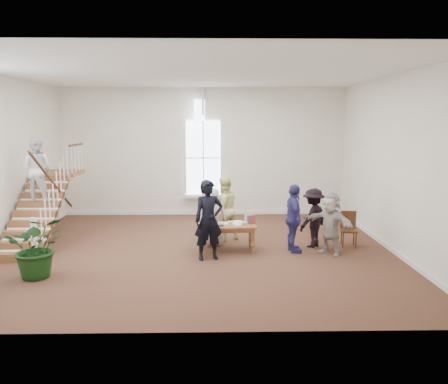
{
  "coord_description": "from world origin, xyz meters",
  "views": [
    {
      "loc": [
        0.43,
        -11.02,
        3.32
      ],
      "look_at": [
        0.65,
        0.4,
        1.48
      ],
      "focal_mm": 35.0,
      "sensor_mm": 36.0,
      "label": 1
    }
  ],
  "objects_px": {
    "woman_cluster_c": "(331,224)",
    "side_chair": "(349,227)",
    "floor_plant": "(37,247)",
    "police_officer": "(209,220)",
    "elderly_woman": "(213,217)",
    "person_yellow": "(224,208)",
    "woman_cluster_b": "(313,218)",
    "library_table": "(227,228)",
    "woman_cluster_a": "(294,218)"
  },
  "relations": [
    {
      "from": "library_table",
      "to": "woman_cluster_a",
      "type": "distance_m",
      "value": 1.73
    },
    {
      "from": "library_table",
      "to": "woman_cluster_c",
      "type": "distance_m",
      "value": 2.63
    },
    {
      "from": "elderly_woman",
      "to": "person_yellow",
      "type": "bearing_deg",
      "value": -124.7
    },
    {
      "from": "woman_cluster_c",
      "to": "library_table",
      "type": "bearing_deg",
      "value": -135.24
    },
    {
      "from": "floor_plant",
      "to": "woman_cluster_a",
      "type": "bearing_deg",
      "value": 16.62
    },
    {
      "from": "woman_cluster_b",
      "to": "woman_cluster_c",
      "type": "relative_size",
      "value": 1.0
    },
    {
      "from": "woman_cluster_b",
      "to": "woman_cluster_c",
      "type": "xyz_separation_m",
      "value": [
        0.3,
        -0.65,
        -0.0
      ]
    },
    {
      "from": "woman_cluster_a",
      "to": "woman_cluster_c",
      "type": "distance_m",
      "value": 0.93
    },
    {
      "from": "elderly_woman",
      "to": "woman_cluster_a",
      "type": "distance_m",
      "value": 2.18
    },
    {
      "from": "police_officer",
      "to": "woman_cluster_b",
      "type": "height_order",
      "value": "police_officer"
    },
    {
      "from": "floor_plant",
      "to": "elderly_woman",
      "type": "bearing_deg",
      "value": 32.87
    },
    {
      "from": "police_officer",
      "to": "person_yellow",
      "type": "height_order",
      "value": "police_officer"
    },
    {
      "from": "police_officer",
      "to": "woman_cluster_c",
      "type": "distance_m",
      "value": 3.09
    },
    {
      "from": "library_table",
      "to": "elderly_woman",
      "type": "distance_m",
      "value": 0.71
    },
    {
      "from": "side_chair",
      "to": "woman_cluster_c",
      "type": "bearing_deg",
      "value": -125.6
    },
    {
      "from": "person_yellow",
      "to": "side_chair",
      "type": "bearing_deg",
      "value": 139.36
    },
    {
      "from": "police_officer",
      "to": "woman_cluster_b",
      "type": "bearing_deg",
      "value": 3.83
    },
    {
      "from": "elderly_woman",
      "to": "woman_cluster_c",
      "type": "height_order",
      "value": "woman_cluster_c"
    },
    {
      "from": "side_chair",
      "to": "person_yellow",
      "type": "bearing_deg",
      "value": 176.59
    },
    {
      "from": "police_officer",
      "to": "woman_cluster_c",
      "type": "xyz_separation_m",
      "value": [
        3.06,
        0.36,
        -0.18
      ]
    },
    {
      "from": "elderly_woman",
      "to": "police_officer",
      "type": "bearing_deg",
      "value": 81.69
    },
    {
      "from": "police_officer",
      "to": "elderly_woman",
      "type": "distance_m",
      "value": 1.27
    },
    {
      "from": "police_officer",
      "to": "floor_plant",
      "type": "relative_size",
      "value": 1.45
    },
    {
      "from": "library_table",
      "to": "woman_cluster_c",
      "type": "height_order",
      "value": "woman_cluster_c"
    },
    {
      "from": "woman_cluster_a",
      "to": "floor_plant",
      "type": "height_order",
      "value": "woman_cluster_a"
    },
    {
      "from": "woman_cluster_a",
      "to": "side_chair",
      "type": "xyz_separation_m",
      "value": [
        1.59,
        0.53,
        -0.36
      ]
    },
    {
      "from": "police_officer",
      "to": "woman_cluster_b",
      "type": "relative_size",
      "value": 1.23
    },
    {
      "from": "person_yellow",
      "to": "woman_cluster_a",
      "type": "bearing_deg",
      "value": 116.53
    },
    {
      "from": "woman_cluster_a",
      "to": "floor_plant",
      "type": "xyz_separation_m",
      "value": [
        -5.82,
        -1.74,
        -0.21
      ]
    },
    {
      "from": "woman_cluster_c",
      "to": "side_chair",
      "type": "bearing_deg",
      "value": 97.78
    },
    {
      "from": "elderly_woman",
      "to": "library_table",
      "type": "bearing_deg",
      "value": 116.91
    },
    {
      "from": "woman_cluster_b",
      "to": "library_table",
      "type": "bearing_deg",
      "value": -35.73
    },
    {
      "from": "woman_cluster_c",
      "to": "side_chair",
      "type": "height_order",
      "value": "woman_cluster_c"
    },
    {
      "from": "woman_cluster_a",
      "to": "floor_plant",
      "type": "bearing_deg",
      "value": 101.7
    },
    {
      "from": "woman_cluster_b",
      "to": "elderly_woman",
      "type": "bearing_deg",
      "value": -49.7
    },
    {
      "from": "elderly_woman",
      "to": "floor_plant",
      "type": "bearing_deg",
      "value": 29.14
    },
    {
      "from": "library_table",
      "to": "side_chair",
      "type": "height_order",
      "value": "side_chair"
    },
    {
      "from": "police_officer",
      "to": "woman_cluster_b",
      "type": "distance_m",
      "value": 2.95
    },
    {
      "from": "side_chair",
      "to": "police_officer",
      "type": "bearing_deg",
      "value": -156.07
    },
    {
      "from": "woman_cluster_a",
      "to": "elderly_woman",
      "type": "bearing_deg",
      "value": 66.58
    },
    {
      "from": "library_table",
      "to": "floor_plant",
      "type": "height_order",
      "value": "floor_plant"
    },
    {
      "from": "library_table",
      "to": "woman_cluster_b",
      "type": "distance_m",
      "value": 2.34
    },
    {
      "from": "library_table",
      "to": "person_yellow",
      "type": "xyz_separation_m",
      "value": [
        -0.05,
        1.1,
        0.28
      ]
    },
    {
      "from": "elderly_woman",
      "to": "floor_plant",
      "type": "distance_m",
      "value": 4.48
    },
    {
      "from": "person_yellow",
      "to": "woman_cluster_c",
      "type": "xyz_separation_m",
      "value": [
        2.66,
        -1.39,
        -0.12
      ]
    },
    {
      "from": "person_yellow",
      "to": "floor_plant",
      "type": "bearing_deg",
      "value": 6.36
    },
    {
      "from": "floor_plant",
      "to": "police_officer",
      "type": "bearing_deg",
      "value": 17.86
    },
    {
      "from": "woman_cluster_a",
      "to": "woman_cluster_b",
      "type": "relative_size",
      "value": 1.11
    },
    {
      "from": "person_yellow",
      "to": "floor_plant",
      "type": "height_order",
      "value": "person_yellow"
    },
    {
      "from": "elderly_woman",
      "to": "woman_cluster_b",
      "type": "distance_m",
      "value": 2.68
    }
  ]
}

